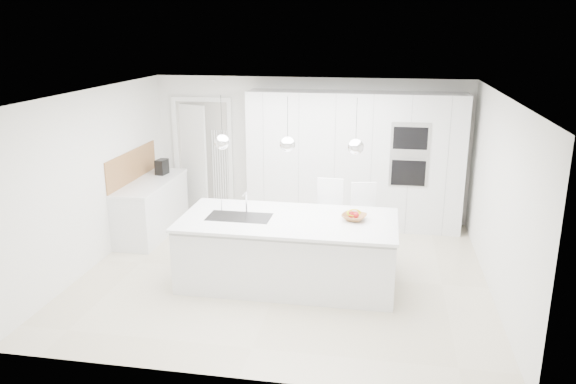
% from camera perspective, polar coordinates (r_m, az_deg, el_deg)
% --- Properties ---
extents(floor, '(5.50, 5.50, 0.00)m').
position_cam_1_polar(floor, '(7.95, -0.38, -8.24)').
color(floor, beige).
rests_on(floor, ground).
extents(wall_back, '(5.50, 0.00, 5.50)m').
position_cam_1_polar(wall_back, '(9.91, 2.21, 4.35)').
color(wall_back, white).
rests_on(wall_back, ground).
extents(wall_left, '(0.00, 5.00, 5.00)m').
position_cam_1_polar(wall_left, '(8.44, -19.10, 1.32)').
color(wall_left, white).
rests_on(wall_left, ground).
extents(ceiling, '(5.50, 5.50, 0.00)m').
position_cam_1_polar(ceiling, '(7.27, -0.42, 9.98)').
color(ceiling, white).
rests_on(ceiling, wall_back).
extents(tall_cabinets, '(3.60, 0.60, 2.30)m').
position_cam_1_polar(tall_cabinets, '(9.57, 6.71, 3.20)').
color(tall_cabinets, silver).
rests_on(tall_cabinets, floor).
extents(oven_stack, '(0.62, 0.04, 1.05)m').
position_cam_1_polar(oven_stack, '(9.22, 12.23, 3.71)').
color(oven_stack, '#A5A5A8').
rests_on(oven_stack, tall_cabinets).
extents(doorway_frame, '(1.11, 0.08, 2.13)m').
position_cam_1_polar(doorway_frame, '(10.37, -8.58, 3.44)').
color(doorway_frame, white).
rests_on(doorway_frame, floor).
extents(hallway_door, '(0.76, 0.38, 2.00)m').
position_cam_1_polar(hallway_door, '(10.41, -9.97, 3.31)').
color(hallway_door, white).
rests_on(hallway_door, floor).
extents(radiator, '(0.32, 0.04, 1.40)m').
position_cam_1_polar(radiator, '(10.31, -6.87, 2.43)').
color(radiator, white).
rests_on(radiator, floor).
extents(left_base_cabinets, '(0.60, 1.80, 0.86)m').
position_cam_1_polar(left_base_cabinets, '(9.56, -13.66, -1.65)').
color(left_base_cabinets, silver).
rests_on(left_base_cabinets, floor).
extents(left_worktop, '(0.62, 1.82, 0.04)m').
position_cam_1_polar(left_worktop, '(9.43, -13.84, 0.95)').
color(left_worktop, white).
rests_on(left_worktop, left_base_cabinets).
extents(oak_backsplash, '(0.02, 1.80, 0.50)m').
position_cam_1_polar(oak_backsplash, '(9.49, -15.55, 2.60)').
color(oak_backsplash, '#A06C39').
rests_on(oak_backsplash, wall_left).
extents(island_base, '(2.80, 1.20, 0.86)m').
position_cam_1_polar(island_base, '(7.49, -0.04, -6.24)').
color(island_base, silver).
rests_on(island_base, floor).
extents(island_worktop, '(2.84, 1.40, 0.04)m').
position_cam_1_polar(island_worktop, '(7.37, 0.03, -2.86)').
color(island_worktop, white).
rests_on(island_worktop, island_base).
extents(island_sink, '(0.84, 0.44, 0.18)m').
position_cam_1_polar(island_sink, '(7.48, -4.96, -3.13)').
color(island_sink, '#3F3F42').
rests_on(island_sink, island_worktop).
extents(island_tap, '(0.02, 0.02, 0.30)m').
position_cam_1_polar(island_tap, '(7.58, -4.25, -1.01)').
color(island_tap, white).
rests_on(island_tap, island_worktop).
extents(pendant_left, '(0.20, 0.20, 0.20)m').
position_cam_1_polar(pendant_left, '(7.25, -6.70, 5.05)').
color(pendant_left, white).
rests_on(pendant_left, ceiling).
extents(pendant_mid, '(0.20, 0.20, 0.20)m').
position_cam_1_polar(pendant_mid, '(7.06, -0.04, 4.85)').
color(pendant_mid, white).
rests_on(pendant_mid, ceiling).
extents(pendant_right, '(0.20, 0.20, 0.20)m').
position_cam_1_polar(pendant_right, '(6.96, 6.88, 4.58)').
color(pendant_right, white).
rests_on(pendant_right, ceiling).
extents(fruit_bowl, '(0.38, 0.38, 0.08)m').
position_cam_1_polar(fruit_bowl, '(7.35, 6.73, -2.56)').
color(fruit_bowl, '#A06C39').
rests_on(fruit_bowl, island_worktop).
extents(espresso_machine, '(0.18, 0.25, 0.26)m').
position_cam_1_polar(espresso_machine, '(9.82, -12.69, 2.51)').
color(espresso_machine, black).
rests_on(espresso_machine, left_worktop).
extents(bar_stool_left, '(0.41, 0.56, 1.20)m').
position_cam_1_polar(bar_stool_left, '(8.18, 4.13, -3.02)').
color(bar_stool_left, white).
rests_on(bar_stool_left, floor).
extents(bar_stool_right, '(0.48, 0.60, 1.15)m').
position_cam_1_polar(bar_stool_right, '(8.20, 7.52, -3.25)').
color(bar_stool_right, white).
rests_on(bar_stool_right, floor).
extents(apple_a, '(0.09, 0.09, 0.09)m').
position_cam_1_polar(apple_a, '(7.32, 6.90, -2.34)').
color(apple_a, red).
rests_on(apple_a, fruit_bowl).
extents(apple_b, '(0.09, 0.09, 0.09)m').
position_cam_1_polar(apple_b, '(7.34, 6.47, -2.30)').
color(apple_b, red).
rests_on(apple_b, fruit_bowl).
extents(banana_bunch, '(0.22, 0.16, 0.20)m').
position_cam_1_polar(banana_bunch, '(7.31, 6.70, -2.10)').
color(banana_bunch, yellow).
rests_on(banana_bunch, fruit_bowl).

